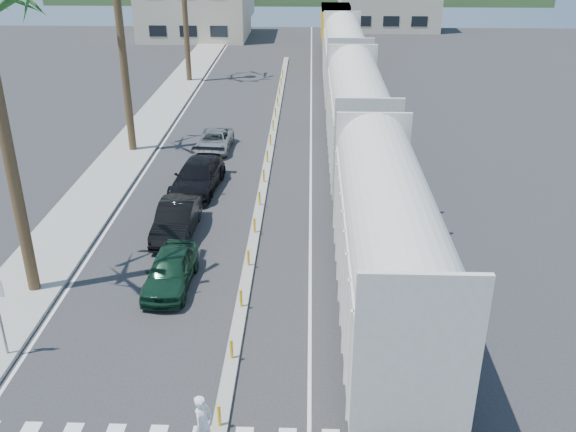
# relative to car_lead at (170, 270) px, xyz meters

# --- Properties ---
(ground) EXTENTS (140.00, 140.00, 0.00)m
(ground) POSITION_rel_car_lead_xyz_m (2.86, -6.54, -0.70)
(ground) COLOR #28282B
(ground) RESTS_ON ground
(sidewalk) EXTENTS (3.00, 90.00, 0.15)m
(sidewalk) POSITION_rel_car_lead_xyz_m (-5.64, 18.46, -0.63)
(sidewalk) COLOR gray
(sidewalk) RESTS_ON ground
(rails) EXTENTS (1.56, 100.00, 0.06)m
(rails) POSITION_rel_car_lead_xyz_m (7.86, 21.46, -0.67)
(rails) COLOR black
(rails) RESTS_ON ground
(median) EXTENTS (0.45, 60.00, 0.85)m
(median) POSITION_rel_car_lead_xyz_m (2.86, 13.42, -0.61)
(median) COLOR gray
(median) RESTS_ON ground
(lane_markings) EXTENTS (9.42, 90.00, 0.01)m
(lane_markings) POSITION_rel_car_lead_xyz_m (0.71, 18.46, -0.70)
(lane_markings) COLOR silver
(lane_markings) RESTS_ON ground
(freight_train) EXTENTS (3.00, 60.94, 5.85)m
(freight_train) POSITION_rel_car_lead_xyz_m (7.86, 18.34, 2.20)
(freight_train) COLOR beige
(freight_train) RESTS_ON ground
(car_lead) EXTENTS (1.86, 4.20, 1.40)m
(car_lead) POSITION_rel_car_lead_xyz_m (0.00, 0.00, 0.00)
(car_lead) COLOR #113320
(car_lead) RESTS_ON ground
(car_second) EXTENTS (1.68, 4.56, 1.49)m
(car_second) POSITION_rel_car_lead_xyz_m (-0.61, 4.46, 0.04)
(car_second) COLOR black
(car_second) RESTS_ON ground
(car_third) EXTENTS (3.08, 5.66, 1.53)m
(car_third) POSITION_rel_car_lead_xyz_m (-0.50, 9.57, 0.07)
(car_third) COLOR black
(car_third) RESTS_ON ground
(car_rear) EXTENTS (2.14, 4.28, 1.16)m
(car_rear) POSITION_rel_car_lead_xyz_m (-0.50, 15.85, -0.12)
(car_rear) COLOR #A4A7A9
(car_rear) RESTS_ON ground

